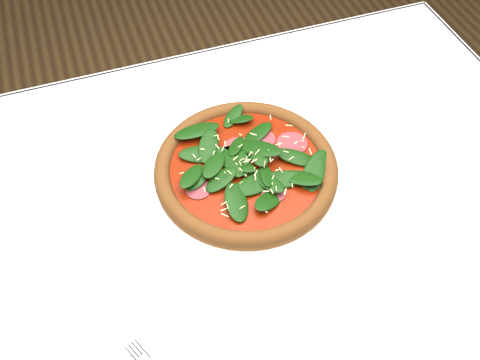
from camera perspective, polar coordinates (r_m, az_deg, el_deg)
name	(u,v)px	position (r m, az deg, el deg)	size (l,w,h in m)	color
ground	(239,360)	(1.56, -0.14, -18.67)	(6.00, 6.00, 0.00)	brown
dining_table	(238,235)	(0.98, -0.21, -5.88)	(1.21, 0.81, 0.75)	white
plate	(246,175)	(0.92, 0.64, 0.59)	(0.36, 0.36, 0.02)	white
pizza	(246,167)	(0.90, 0.65, 1.41)	(0.41, 0.41, 0.04)	#936123
saucer_far	(385,78)	(1.13, 15.24, 10.42)	(0.14, 0.14, 0.01)	white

